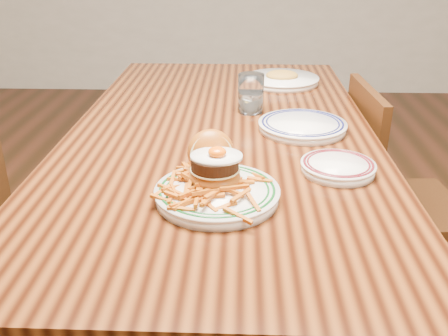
{
  "coord_description": "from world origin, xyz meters",
  "views": [
    {
      "loc": [
        0.06,
        -1.32,
        1.24
      ],
      "look_at": [
        0.02,
        -0.4,
        0.81
      ],
      "focal_mm": 40.0,
      "sensor_mm": 36.0,
      "label": 1
    }
  ],
  "objects_px": {
    "chair_right": "(388,195)",
    "side_plate": "(338,166)",
    "main_plate": "(216,182)",
    "table": "(222,158)"
  },
  "relations": [
    {
      "from": "main_plate",
      "to": "side_plate",
      "type": "xyz_separation_m",
      "value": [
        0.27,
        0.13,
        -0.02
      ]
    },
    {
      "from": "chair_right",
      "to": "main_plate",
      "type": "bearing_deg",
      "value": 44.89
    },
    {
      "from": "chair_right",
      "to": "side_plate",
      "type": "distance_m",
      "value": 0.65
    },
    {
      "from": "side_plate",
      "to": "table",
      "type": "bearing_deg",
      "value": 120.16
    },
    {
      "from": "main_plate",
      "to": "side_plate",
      "type": "distance_m",
      "value": 0.3
    },
    {
      "from": "table",
      "to": "chair_right",
      "type": "xyz_separation_m",
      "value": [
        0.56,
        0.21,
        -0.23
      ]
    },
    {
      "from": "chair_right",
      "to": "main_plate",
      "type": "distance_m",
      "value": 0.9
    },
    {
      "from": "table",
      "to": "side_plate",
      "type": "height_order",
      "value": "side_plate"
    },
    {
      "from": "table",
      "to": "chair_right",
      "type": "height_order",
      "value": "chair_right"
    },
    {
      "from": "chair_right",
      "to": "side_plate",
      "type": "height_order",
      "value": "chair_right"
    }
  ]
}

